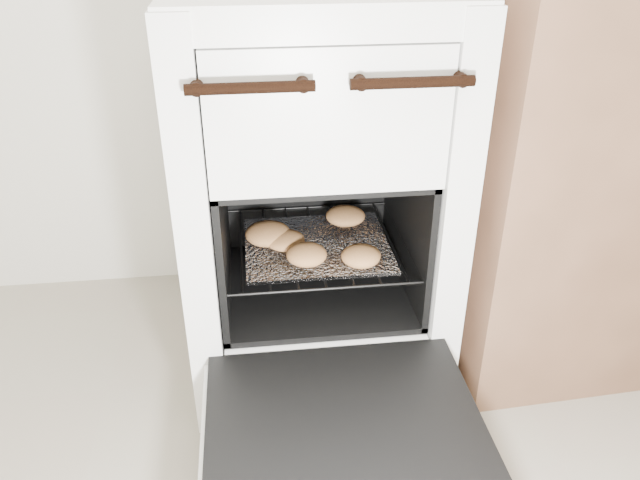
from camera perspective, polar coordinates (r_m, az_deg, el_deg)
The scene contains 6 objects.
stove at distance 1.49m, azimuth -0.67°, elevation 4.31°, with size 0.59×0.65×0.90m.
oven_door at distance 1.22m, azimuth 2.10°, elevation -16.22°, with size 0.53×0.41×0.04m.
oven_rack at distance 1.47m, azimuth -0.37°, elevation -0.31°, with size 0.43×0.41×0.01m.
foil_sheet at distance 1.45m, azimuth -0.28°, elevation -0.49°, with size 0.33×0.29×0.01m, color white.
baked_rolls at distance 1.43m, azimuth -0.42°, elevation 0.00°, with size 0.33×0.33×0.05m.
counter at distance 1.78m, azimuth 26.53°, elevation 7.22°, with size 0.98×0.66×0.98m, color brown.
Camera 1 is at (-0.29, -0.17, 1.06)m, focal length 35.00 mm.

